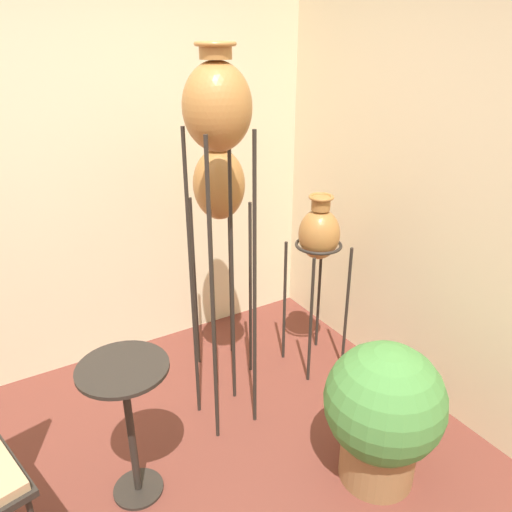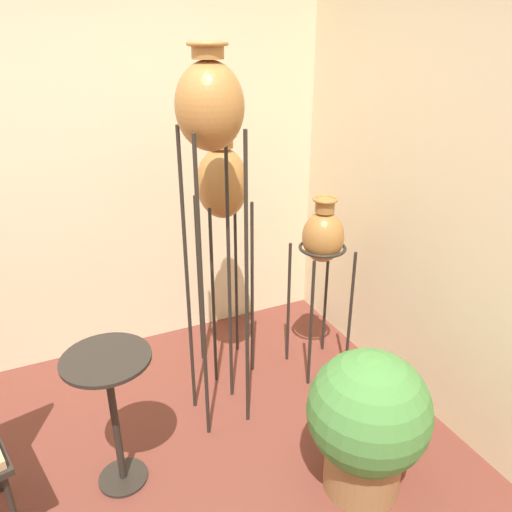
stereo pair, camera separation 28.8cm
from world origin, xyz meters
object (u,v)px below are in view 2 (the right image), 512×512
vase_stand_short (323,240)px  side_table (111,395)px  potted_plant (367,420)px  vase_stand_medium (222,187)px  vase_stand_tall (210,117)px

vase_stand_short → side_table: 1.48m
potted_plant → vase_stand_medium: bearing=100.7°
vase_stand_tall → vase_stand_medium: 0.67m
potted_plant → vase_stand_short: bearing=71.7°
vase_stand_short → side_table: (-1.37, -0.40, -0.39)m
vase_stand_tall → vase_stand_short: size_ratio=1.71×
side_table → potted_plant: potted_plant is taller
vase_stand_medium → vase_stand_short: bearing=-26.6°
vase_stand_tall → vase_stand_medium: bearing=63.4°
vase_stand_medium → vase_stand_short: (0.54, -0.27, -0.32)m
vase_stand_tall → vase_stand_medium: vase_stand_tall is taller
vase_stand_tall → vase_stand_medium: size_ratio=1.31×
vase_stand_medium → potted_plant: bearing=-79.3°
vase_stand_medium → side_table: 1.29m
vase_stand_tall → potted_plant: bearing=-60.6°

